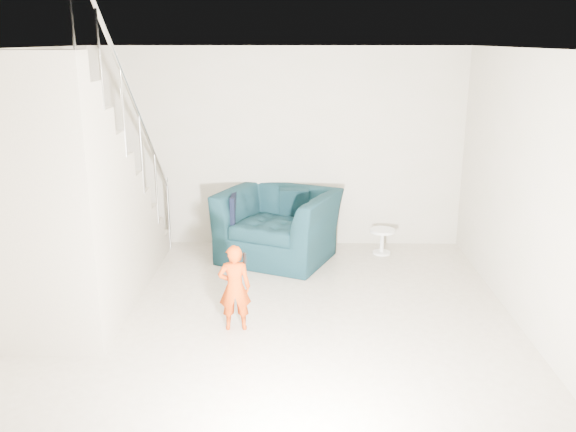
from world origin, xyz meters
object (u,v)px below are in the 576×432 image
(toddler, at_px, (235,288))
(side_table, at_px, (382,237))
(armchair, at_px, (278,225))
(staircase, at_px, (79,224))

(toddler, distance_m, side_table, 2.85)
(armchair, relative_size, toddler, 1.57)
(toddler, height_order, side_table, toddler)
(armchair, distance_m, staircase, 2.61)
(side_table, xyz_separation_m, staircase, (-3.39, -1.78, 0.72))
(armchair, bearing_deg, staircase, -118.35)
(armchair, relative_size, staircase, 0.38)
(toddler, height_order, staircase, staircase)
(armchair, xyz_separation_m, toddler, (-0.36, -2.05, -0.01))
(armchair, height_order, staircase, staircase)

